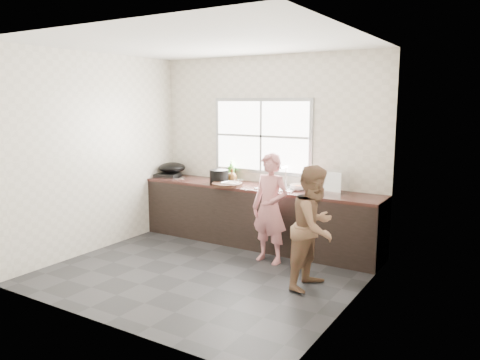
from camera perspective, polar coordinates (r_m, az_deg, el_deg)
The scene contains 30 objects.
floor at distance 5.83m, azimuth -4.26°, elevation -11.11°, with size 3.60×3.20×0.01m, color #28282B.
ceiling at distance 5.49m, azimuth -4.63°, elevation 16.37°, with size 3.60×3.20×0.01m, color silver.
wall_back at distance 6.86m, azimuth 3.47°, elevation 3.68°, with size 3.60×0.01×2.70m, color beige.
wall_left at distance 6.72m, azimuth -17.03°, elevation 3.16°, with size 0.01×3.20×2.70m, color beige.
wall_right at distance 4.68m, azimuth 13.75°, elevation 0.67°, with size 0.01×3.20×2.70m, color beige.
wall_front at distance 4.32m, azimuth -17.03°, elevation -0.21°, with size 3.60×0.01×2.70m, color beige.
cabinet at distance 6.75m, azimuth 2.13°, elevation -4.52°, with size 3.60×0.62×0.82m, color black.
countertop at distance 6.65m, azimuth 2.15°, elevation -0.93°, with size 3.60×0.64×0.04m, color #351A15.
sink at distance 6.49m, azimuth 4.85°, elevation -1.00°, with size 0.55×0.45×0.02m, color silver.
faucet at distance 6.64m, azimuth 5.64°, elevation 0.50°, with size 0.02×0.02×0.30m, color silver.
window_frame at distance 6.87m, azimuth 2.69°, elevation 5.38°, with size 1.60×0.05×1.10m, color #9EA0A5.
window_glazing at distance 6.85m, azimuth 2.59°, elevation 5.36°, with size 1.50×0.01×1.00m, color white.
woman at distance 5.98m, azimuth 3.70°, elevation -3.90°, with size 0.48×0.32×1.32m, color #D88184.
person_side at distance 5.23m, azimuth 9.05°, elevation -5.69°, with size 0.67×0.52×1.37m, color brown.
cutting_board at distance 6.67m, azimuth -1.59°, elevation -0.53°, with size 0.44×0.44×0.04m, color black.
cleaver at distance 6.91m, azimuth -0.51°, elevation 0.01°, with size 0.22×0.11×0.01m, color silver.
bowl_mince at distance 6.64m, azimuth -1.27°, elevation -0.52°, with size 0.23×0.23×0.06m, color white.
bowl_crabs at distance 6.40m, azimuth 7.12°, elevation -0.96°, with size 0.19×0.19×0.06m, color white.
bowl_held at distance 6.44m, azimuth 3.77°, elevation -0.83°, with size 0.20×0.20×0.06m, color silver.
black_pot at distance 6.88m, azimuth -2.58°, elevation 0.42°, with size 0.28×0.28×0.20m, color black.
plate_food at distance 7.02m, azimuth -1.83°, elevation -0.14°, with size 0.19×0.19×0.02m, color silver.
bottle_green at distance 7.11m, azimuth -1.08°, elevation 1.18°, with size 0.12×0.12×0.31m, color #448E2E.
bottle_brown_tall at distance 7.21m, azimuth -2.08°, elevation 0.74°, with size 0.08×0.08×0.17m, color #3D1C0F.
bottle_brown_short at distance 6.97m, azimuth -0.99°, elevation 0.50°, with size 0.14×0.14×0.18m, color #4C2F13.
glass_jar at distance 7.02m, azimuth -2.55°, elevation 0.25°, with size 0.08×0.08×0.11m, color silver.
burner at distance 7.58m, azimuth -8.81°, elevation 0.61°, with size 0.35×0.35×0.05m, color black.
wok at distance 7.58m, azimuth -8.29°, elevation 1.50°, with size 0.43×0.43×0.16m, color black.
dish_rack at distance 6.24m, azimuth 11.02°, elevation -0.21°, with size 0.40×0.28×0.30m, color silver.
pot_lid_left at distance 7.40m, azimuth -7.54°, elevation 0.26°, with size 0.22×0.22×0.01m, color #A7AAAE.
pot_lid_right at distance 7.26m, azimuth -2.51°, elevation 0.16°, with size 0.24×0.24×0.01m, color #BABDC1.
Camera 1 is at (3.21, -4.41, 2.05)m, focal length 35.00 mm.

